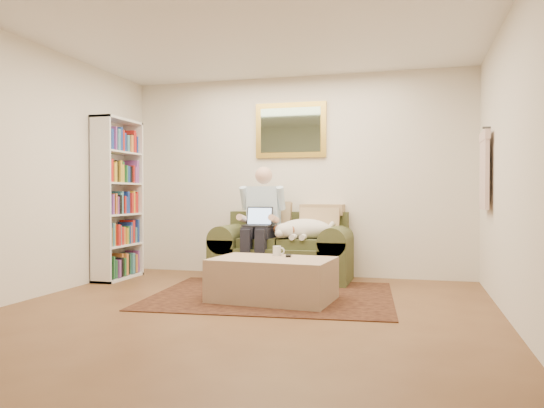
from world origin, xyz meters
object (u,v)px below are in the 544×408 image
at_px(laptop, 258,221).
at_px(ottoman, 273,280).
at_px(coffee_mug, 277,251).
at_px(sleeping_dog, 305,229).
at_px(bookshelf, 118,199).
at_px(sofa, 283,257).
at_px(seated_man, 260,224).

relative_size(laptop, ottoman, 0.28).
bearing_deg(coffee_mug, ottoman, -86.59).
bearing_deg(sleeping_dog, bookshelf, -171.20).
distance_m(ottoman, bookshelf, 2.52).
xyz_separation_m(ottoman, coffee_mug, (-0.01, 0.22, 0.26)).
relative_size(ottoman, bookshelf, 0.58).
height_order(sleeping_dog, ottoman, sleeping_dog).
bearing_deg(laptop, coffee_mug, -62.10).
height_order(sofa, coffee_mug, sofa).
bearing_deg(coffee_mug, sofa, 100.68).
xyz_separation_m(sleeping_dog, ottoman, (-0.08, -1.21, -0.43)).
bearing_deg(ottoman, seated_man, 112.24).
bearing_deg(coffee_mug, sleeping_dog, 84.39).
height_order(seated_man, laptop, seated_man).
bearing_deg(laptop, bookshelf, -172.73).
xyz_separation_m(laptop, sleeping_dog, (0.55, 0.13, -0.10)).
bearing_deg(bookshelf, sleeping_dog, 8.80).
bearing_deg(laptop, sleeping_dog, 13.64).
height_order(sofa, ottoman, sofa).
distance_m(seated_man, bookshelf, 1.82).
distance_m(laptop, bookshelf, 1.80).
distance_m(laptop, ottoman, 1.28).
height_order(seated_man, coffee_mug, seated_man).
relative_size(ottoman, coffee_mug, 11.67).
bearing_deg(seated_man, ottoman, -67.76).
bearing_deg(sofa, ottoman, -80.54).
relative_size(sofa, laptop, 5.15).
height_order(seated_man, bookshelf, bookshelf).
xyz_separation_m(ottoman, bookshelf, (-2.23, 0.85, 0.79)).
bearing_deg(laptop, ottoman, -66.56).
relative_size(seated_man, laptop, 4.33).
relative_size(seated_man, coffee_mug, 14.04).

